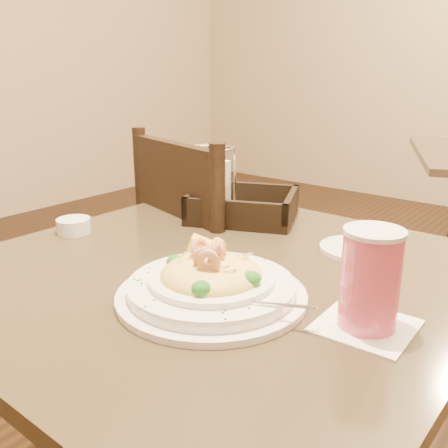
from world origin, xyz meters
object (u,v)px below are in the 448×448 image
Objects in this scene: napkin_caddy at (211,186)px; bread_basket at (243,209)px; main_table at (218,373)px; butter_ramekin at (74,226)px; drink_glass at (370,280)px; side_plate at (356,249)px; dining_chair_near at (217,284)px; pasta_bowl at (211,283)px.

bread_basket is at bearing 14.97° from napkin_caddy.
butter_ramekin is at bearing -172.91° from main_table.
drink_glass is 1.00× the size of side_plate.
side_plate is at bearing -1.94° from napkin_caddy.
pasta_bowl is at bearing 142.91° from dining_chair_near.
dining_chair_near is at bearing 147.88° from drink_glass.
main_table is 5.21× the size of napkin_caddy.
pasta_bowl is at bearing -103.99° from side_plate.
side_plate is at bearing -177.24° from dining_chair_near.
drink_glass is at bearing 161.82° from dining_chair_near.
butter_ramekin is at bearing -179.08° from drink_glass.
pasta_bowl is at bearing -49.54° from napkin_caddy.
dining_chair_near is 0.47m from butter_ramekin.
bread_basket reaches higher than main_table.
bread_basket is (-0.46, 0.32, -0.05)m from drink_glass.
drink_glass reaches higher than side_plate.
napkin_caddy is (0.04, -0.07, 0.31)m from dining_chair_near.
drink_glass reaches higher than bread_basket.
dining_chair_near is 2.75× the size of pasta_bowl.
bread_basket is at bearing 173.56° from side_plate.
butter_ramekin is (-0.15, -0.31, -0.06)m from napkin_caddy.
dining_chair_near is (-0.28, 0.33, -0.00)m from main_table.
napkin_caddy is 1.17× the size of side_plate.
main_table is 6.08× the size of drink_glass.
dining_chair_near reaches higher than drink_glass.
pasta_bowl is 2.29× the size of drink_glass.
drink_glass is 0.48× the size of bread_basket.
bread_basket is at bearing 55.14° from butter_ramekin.
bread_basket reaches higher than butter_ramekin.
bread_basket is at bearing 171.69° from dining_chair_near.
butter_ramekin is (-0.46, 0.06, -0.01)m from pasta_bowl.
napkin_caddy reaches higher than pasta_bowl.
main_table is at bearing -61.61° from bread_basket.
butter_ramekin reaches higher than main_table.
napkin_caddy is 0.41m from side_plate.
drink_glass is at bearing -34.53° from bread_basket.
drink_glass is 0.62m from napkin_caddy.
napkin_caddy is (-0.08, -0.02, 0.05)m from bread_basket.
pasta_bowl is at bearing -163.17° from drink_glass.
main_table is 6.09× the size of side_plate.
bread_basket is (0.13, -0.05, 0.26)m from dining_chair_near.
drink_glass reaches higher than butter_ramekin.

